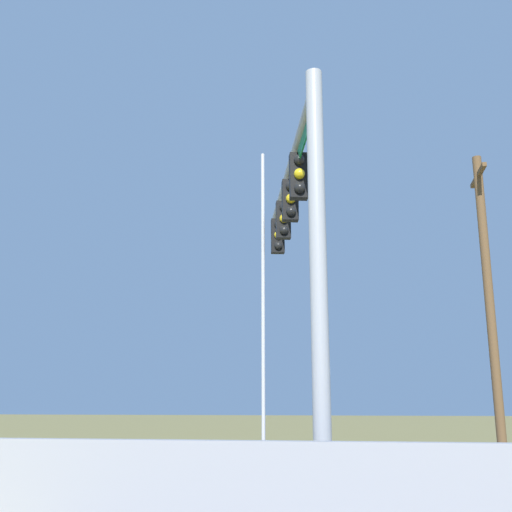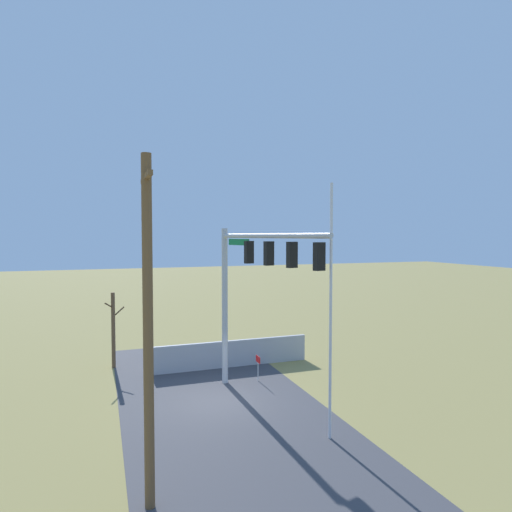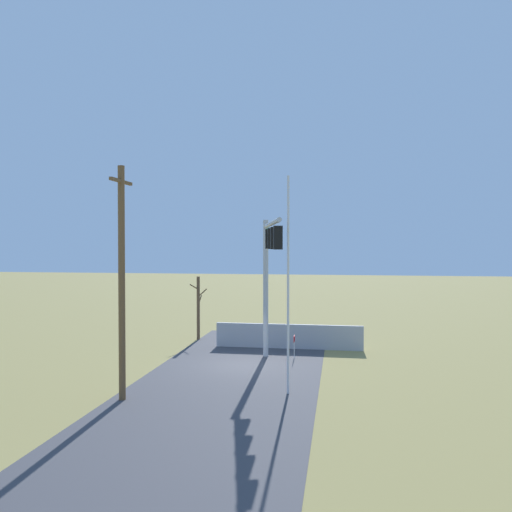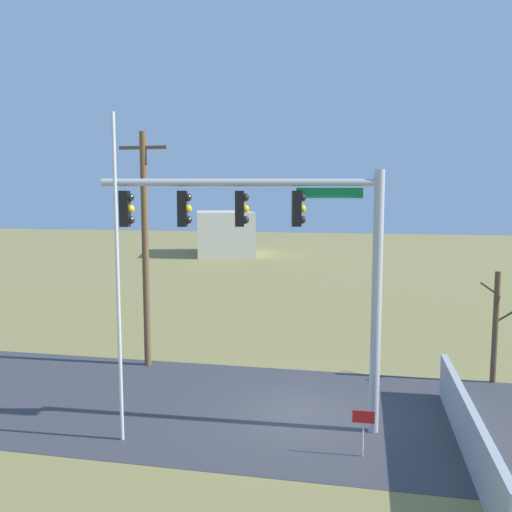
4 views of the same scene
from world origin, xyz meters
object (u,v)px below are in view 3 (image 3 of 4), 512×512
(signal_mast, at_px, (269,259))
(bare_tree, at_px, (198,307))
(utility_pole, at_px, (122,279))
(open_sign, at_px, (294,342))
(flagpole, at_px, (288,285))

(signal_mast, height_order, bare_tree, signal_mast)
(bare_tree, bearing_deg, utility_pole, -177.58)
(open_sign, bearing_deg, utility_pole, 144.41)
(flagpole, bearing_deg, signal_mast, 17.18)
(flagpole, height_order, utility_pole, utility_pole)
(signal_mast, relative_size, open_sign, 6.09)
(flagpole, bearing_deg, utility_pole, 106.53)
(utility_pole, relative_size, bare_tree, 2.26)
(signal_mast, distance_m, flagpole, 4.74)
(signal_mast, height_order, utility_pole, utility_pole)
(bare_tree, bearing_deg, flagpole, -148.33)
(signal_mast, bearing_deg, flagpole, -162.82)
(flagpole, relative_size, open_sign, 7.20)
(signal_mast, xyz_separation_m, bare_tree, (6.59, 5.43, -3.27))
(flagpole, xyz_separation_m, open_sign, (6.45, 0.31, -3.48))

